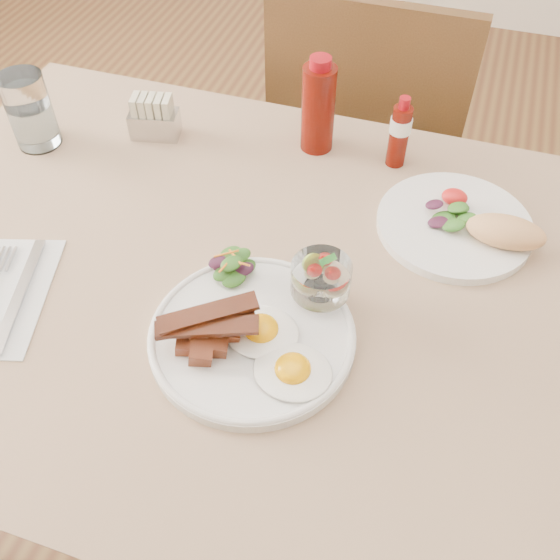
# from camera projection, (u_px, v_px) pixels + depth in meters

# --- Properties ---
(table) EXTENTS (1.33, 0.88, 0.75)m
(table) POSITION_uv_depth(u_px,v_px,m) (282.00, 318.00, 0.99)
(table) COLOR #523519
(table) RESTS_ON ground
(chair_far) EXTENTS (0.42, 0.42, 0.93)m
(chair_far) POSITION_uv_depth(u_px,v_px,m) (366.00, 148.00, 1.51)
(chair_far) COLOR #523519
(chair_far) RESTS_ON ground
(main_plate) EXTENTS (0.28, 0.28, 0.02)m
(main_plate) POSITION_uv_depth(u_px,v_px,m) (252.00, 336.00, 0.84)
(main_plate) COLOR white
(main_plate) RESTS_ON table
(fried_eggs) EXTENTS (0.17, 0.14, 0.03)m
(fried_eggs) POSITION_uv_depth(u_px,v_px,m) (277.00, 350.00, 0.81)
(fried_eggs) COLOR white
(fried_eggs) RESTS_ON main_plate
(bacon_potato_pile) EXTENTS (0.14, 0.10, 0.06)m
(bacon_potato_pile) POSITION_uv_depth(u_px,v_px,m) (207.00, 332.00, 0.80)
(bacon_potato_pile) COLOR brown
(bacon_potato_pile) RESTS_ON main_plate
(side_salad) EXTENTS (0.07, 0.07, 0.04)m
(side_salad) POSITION_uv_depth(u_px,v_px,m) (233.00, 267.00, 0.89)
(side_salad) COLOR #184512
(side_salad) RESTS_ON main_plate
(fruit_cup) EXTENTS (0.08, 0.08, 0.08)m
(fruit_cup) POSITION_uv_depth(u_px,v_px,m) (321.00, 278.00, 0.84)
(fruit_cup) COLOR white
(fruit_cup) RESTS_ON main_plate
(second_plate) EXTENTS (0.26, 0.25, 0.06)m
(second_plate) POSITION_uv_depth(u_px,v_px,m) (467.00, 225.00, 0.97)
(second_plate) COLOR white
(second_plate) RESTS_ON table
(ketchup_bottle) EXTENTS (0.07, 0.07, 0.17)m
(ketchup_bottle) POSITION_uv_depth(u_px,v_px,m) (318.00, 107.00, 1.08)
(ketchup_bottle) COLOR #500B04
(ketchup_bottle) RESTS_ON table
(hot_sauce_bottle) EXTENTS (0.05, 0.05, 0.13)m
(hot_sauce_bottle) POSITION_uv_depth(u_px,v_px,m) (399.00, 133.00, 1.06)
(hot_sauce_bottle) COLOR #500B04
(hot_sauce_bottle) RESTS_ON table
(sugar_caddy) EXTENTS (0.10, 0.07, 0.08)m
(sugar_caddy) POSITION_uv_depth(u_px,v_px,m) (154.00, 119.00, 1.13)
(sugar_caddy) COLOR silver
(sugar_caddy) RESTS_ON table
(water_glass) EXTENTS (0.08, 0.08, 0.13)m
(water_glass) POSITION_uv_depth(u_px,v_px,m) (31.00, 115.00, 1.10)
(water_glass) COLOR white
(water_glass) RESTS_ON table
(napkin_cutlery) EXTENTS (0.18, 0.25, 0.01)m
(napkin_cutlery) POSITION_uv_depth(u_px,v_px,m) (5.00, 295.00, 0.90)
(napkin_cutlery) COLOR silver
(napkin_cutlery) RESTS_ON table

